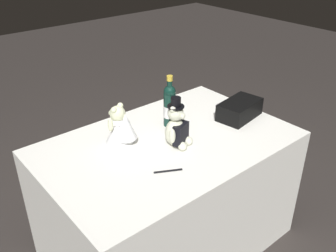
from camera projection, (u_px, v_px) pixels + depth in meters
ground_plane at (168, 241)px, 2.49m from camera, size 12.00×12.00×0.00m
reception_table at (168, 195)px, 2.30m from camera, size 1.44×0.93×0.78m
teddy_bear_groom at (177, 128)px, 2.03m from camera, size 0.16×0.15×0.29m
teddy_bear_bride at (121, 127)px, 2.05m from camera, size 0.18×0.21×0.23m
champagne_bottle at (170, 105)px, 2.22m from camera, size 0.08×0.08×0.32m
signing_pen at (167, 171)px, 1.85m from camera, size 0.14×0.08×0.01m
gift_case_black at (240, 109)px, 2.35m from camera, size 0.31×0.22×0.11m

